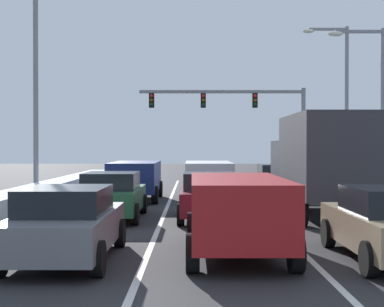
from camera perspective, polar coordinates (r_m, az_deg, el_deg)
name	(u,v)px	position (r m, az deg, el deg)	size (l,w,h in m)	color
ground_plane	(213,220)	(18.47, 2.09, -6.58)	(120.00, 120.00, 0.00)	#28282B
lane_stripe_between_right_lane_and_center_lane	(255,209)	(21.82, 6.22, -5.45)	(0.14, 35.79, 0.01)	silver
lane_stripe_between_center_lane_and_left_lane	(164,209)	(21.71, -2.77, -5.48)	(0.14, 35.79, 0.01)	silver
snow_bank_left_shoulder	(23,199)	(22.54, -16.40, -4.33)	(1.34, 35.79, 0.75)	white
box_truck_right_lane_second	(319,160)	(19.73, 12.46, -0.60)	(2.53, 7.20, 3.36)	#38383D
sedan_black_right_lane_third	(274,180)	(27.32, 8.16, -2.62)	(2.00, 4.50, 1.51)	black
suv_red_center_lane_nearest	(235,208)	(12.39, 4.28, -5.44)	(2.16, 4.90, 1.67)	maroon
sedan_maroon_center_lane_second	(207,196)	(18.51, 1.50, -4.19)	(2.00, 4.50, 1.51)	maroon
suv_white_center_lane_third	(206,177)	(24.89, 1.40, -2.35)	(2.16, 4.90, 1.67)	silver
sedan_gray_left_lane_nearest	(64,223)	(12.13, -12.55, -6.78)	(2.00, 4.50, 1.51)	slate
sedan_green_left_lane_second	(110,195)	(18.78, -8.17, -4.13)	(2.00, 4.50, 1.51)	#1E5633
suv_navy_left_lane_third	(133,177)	(25.14, -5.85, -2.33)	(2.16, 4.90, 1.67)	navy
traffic_light_gantry	(243,110)	(38.06, 5.09, 4.30)	(10.94, 0.47, 6.20)	slate
street_lamp_right_mid	(372,96)	(27.85, 17.45, 5.49)	(2.66, 0.36, 7.77)	gray
street_lamp_right_far	(339,93)	(34.18, 14.32, 5.87)	(2.66, 0.36, 9.21)	gray
street_lamp_left_mid	(41,75)	(26.69, -14.78, 7.51)	(2.66, 0.36, 9.37)	gray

